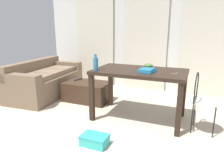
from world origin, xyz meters
TOP-DOWN VIEW (x-y plane):
  - ground_plane at (0.00, 1.23)m, footprint 7.80×7.80m
  - wall_back at (0.00, 3.25)m, footprint 5.06×0.10m
  - curtains at (0.00, 3.17)m, footprint 3.60×0.03m
  - couch at (-1.84, 1.86)m, footprint 0.98×1.80m
  - coffee_table at (-0.81, 1.89)m, footprint 0.88×0.57m
  - craft_table at (0.37, 1.47)m, footprint 1.40×0.84m
  - wire_chair at (1.27, 1.39)m, footprint 0.39×0.40m
  - bottle_near at (-0.24, 1.17)m, footprint 0.08×0.08m
  - bowl at (0.44, 1.72)m, footprint 0.14×0.14m
  - book_stack at (0.50, 1.38)m, footprint 0.24×0.30m
  - scissors at (0.88, 1.39)m, footprint 0.09×0.10m
  - tv_remote_primary at (-1.09, 1.99)m, footprint 0.10×0.19m
  - shoebox at (0.09, 0.46)m, footprint 0.34×0.23m

SIDE VIEW (x-z plane):
  - ground_plane at x=0.00m, z-range 0.00..0.00m
  - shoebox at x=0.09m, z-range 0.00..0.13m
  - coffee_table at x=-0.81m, z-range 0.00..0.38m
  - couch at x=-1.84m, z-range -0.06..0.68m
  - tv_remote_primary at x=-1.09m, z-range 0.38..0.40m
  - wire_chair at x=1.27m, z-range 0.09..0.94m
  - craft_table at x=0.37m, z-range 0.29..1.09m
  - scissors at x=0.88m, z-range 0.80..0.80m
  - book_stack at x=0.50m, z-range 0.80..0.84m
  - bowl at x=0.44m, z-range 0.80..0.87m
  - bottle_near at x=-0.24m, z-range 0.77..1.02m
  - curtains at x=0.00m, z-range 0.00..2.27m
  - wall_back at x=0.00m, z-range 0.00..2.55m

